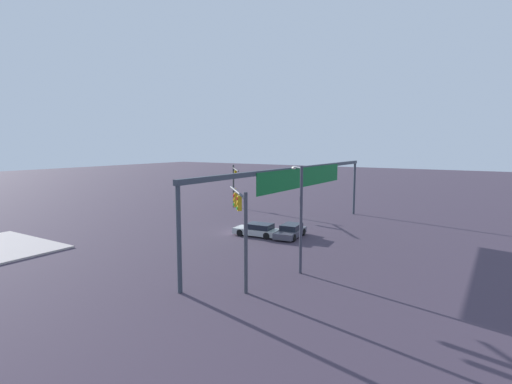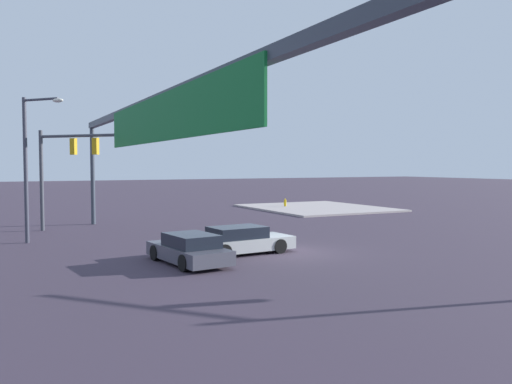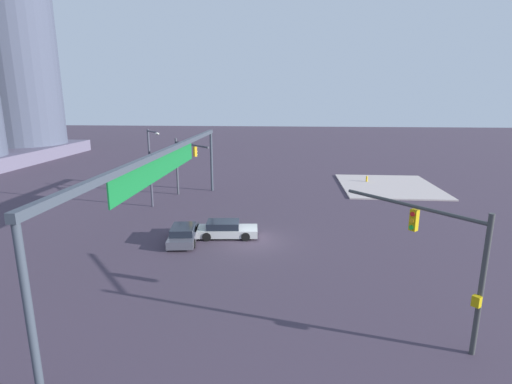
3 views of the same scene
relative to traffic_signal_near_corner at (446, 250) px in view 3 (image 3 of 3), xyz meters
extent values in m
plane|color=#3D3241|center=(10.72, 9.07, -3.98)|extent=(232.63, 232.63, 0.00)
cube|color=#B5A7A4|center=(29.78, -5.19, -3.90)|extent=(12.52, 10.67, 0.15)
cylinder|color=#393A3B|center=(-1.13, -0.99, -1.04)|extent=(0.22, 0.22, 5.88)
cylinder|color=#393A3B|center=(1.42, 1.20, 1.47)|extent=(5.21, 4.51, 0.16)
cube|color=#B1930B|center=(1.19, 1.01, 0.87)|extent=(0.41, 0.41, 0.95)
cylinder|color=red|center=(1.09, 1.13, 1.16)|extent=(0.19, 0.18, 0.20)
cylinder|color=orange|center=(1.09, 1.13, 0.86)|extent=(0.19, 0.18, 0.20)
cylinder|color=green|center=(1.09, 1.13, 0.56)|extent=(0.19, 0.18, 0.20)
cube|color=#B1930B|center=(-1.29, -0.81, -1.57)|extent=(0.38, 0.38, 0.44)
cylinder|color=#3C3F48|center=(24.25, 18.08, -1.00)|extent=(0.22, 0.22, 5.96)
cylinder|color=#3C3F48|center=(21.97, 15.92, 1.61)|extent=(4.66, 4.44, 0.17)
cube|color=#C09514|center=(22.55, 16.47, 1.00)|extent=(0.41, 0.41, 0.95)
cylinder|color=red|center=(22.66, 16.35, 1.29)|extent=(0.19, 0.18, 0.20)
cylinder|color=orange|center=(22.66, 16.35, 0.99)|extent=(0.19, 0.18, 0.20)
cylinder|color=green|center=(22.66, 16.35, 0.69)|extent=(0.19, 0.18, 0.20)
cube|color=#C09514|center=(21.45, 15.42, 1.00)|extent=(0.41, 0.41, 0.95)
cylinder|color=red|center=(21.56, 15.31, 1.29)|extent=(0.19, 0.18, 0.20)
cylinder|color=orange|center=(21.56, 15.31, 0.99)|extent=(0.19, 0.18, 0.20)
cylinder|color=green|center=(21.56, 15.31, 0.69)|extent=(0.19, 0.18, 0.20)
cylinder|color=#3A3B48|center=(19.32, 19.19, -0.35)|extent=(0.20, 0.20, 7.25)
cylinder|color=#3A3B48|center=(18.50, 18.50, 3.13)|extent=(1.70, 1.49, 0.12)
ellipsoid|color=silver|center=(17.69, 17.80, 3.03)|extent=(0.65, 0.62, 0.20)
cylinder|color=#363E49|center=(-4.84, 14.79, -0.82)|extent=(0.28, 0.28, 6.32)
cylinder|color=#363E49|center=(26.28, 14.79, -0.82)|extent=(0.28, 0.28, 6.32)
cube|color=#363E49|center=(10.72, 14.79, 2.52)|extent=(31.52, 0.35, 0.35)
cube|color=#11672C|center=(10.01, 15.01, 1.69)|extent=(16.42, 0.08, 1.75)
cube|color=#4A4955|center=(10.45, 13.84, -3.54)|extent=(4.48, 2.30, 0.55)
cube|color=black|center=(10.20, 13.81, -3.02)|extent=(2.41, 1.84, 0.50)
cylinder|color=black|center=(11.68, 14.83, -3.66)|extent=(0.66, 0.29, 0.64)
cylinder|color=black|center=(11.88, 13.16, -3.66)|extent=(0.66, 0.29, 0.64)
cylinder|color=black|center=(9.03, 14.52, -3.66)|extent=(0.66, 0.29, 0.64)
cylinder|color=black|center=(9.23, 12.85, -3.66)|extent=(0.66, 0.29, 0.64)
cube|color=#AFB1B0|center=(11.60, 10.90, -3.54)|extent=(2.24, 4.66, 0.55)
cube|color=black|center=(11.58, 11.17, -3.02)|extent=(1.83, 2.48, 0.50)
cylinder|color=black|center=(12.59, 9.59, -3.66)|extent=(0.28, 0.66, 0.64)
cylinder|color=black|center=(10.87, 9.43, -3.66)|extent=(0.28, 0.66, 0.64)
cylinder|color=black|center=(12.33, 12.38, -3.66)|extent=(0.28, 0.66, 0.64)
cylinder|color=black|center=(10.61, 12.22, -3.66)|extent=(0.28, 0.66, 0.64)
cylinder|color=gold|center=(31.81, -3.11, -3.55)|extent=(0.22, 0.22, 0.55)
sphere|color=gold|center=(31.81, -3.11, -3.21)|extent=(0.18, 0.18, 0.18)
cylinder|color=gold|center=(31.97, -3.11, -3.53)|extent=(0.12, 0.10, 0.10)
camera|label=1|loc=(42.63, 30.43, 4.67)|focal=27.58mm
camera|label=2|loc=(-8.86, 20.72, -0.08)|focal=36.29mm
camera|label=3|loc=(-15.60, 6.58, 6.05)|focal=27.53mm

